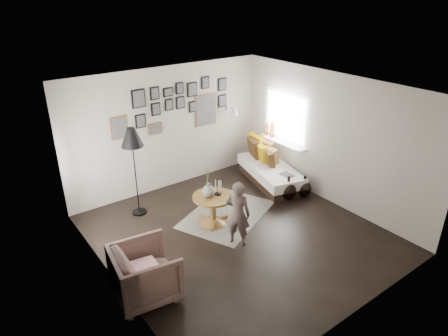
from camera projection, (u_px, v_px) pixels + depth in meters
ground at (238, 234)px, 7.12m from camera, size 4.80×4.80×0.00m
wall_back at (168, 129)px, 8.31m from camera, size 4.50×0.00×4.50m
wall_front at (364, 235)px, 4.82m from camera, size 4.50×0.00×4.50m
wall_left at (109, 210)px, 5.35m from camera, size 0.00×4.80×4.80m
wall_right at (330, 139)px, 7.78m from camera, size 0.00×4.80×4.80m
ceiling at (241, 90)px, 6.02m from camera, size 4.80×4.80×0.00m
door_left at (83, 192)px, 6.34m from camera, size 0.00×2.14×2.14m
window_right at (278, 138)px, 8.88m from camera, size 0.15×1.32×1.30m
gallery_wall at (179, 106)px, 8.27m from camera, size 2.74×0.03×1.08m
wall_sconce at (234, 112)px, 8.89m from camera, size 0.18×0.36×0.16m
rug at (227, 214)px, 7.71m from camera, size 2.17×1.90×0.01m
pedestal_table at (213, 211)px, 7.32m from camera, size 0.74×0.74×0.58m
vase at (208, 189)px, 7.09m from camera, size 0.21×0.21×0.53m
candles at (218, 188)px, 7.19m from camera, size 0.13×0.13×0.27m
daybed at (268, 170)px, 8.90m from camera, size 1.22×1.95×0.89m
magazine_on_daybed at (287, 175)px, 8.35m from camera, size 0.22×0.29×0.01m
armchair at (145, 273)px, 5.56m from camera, size 0.98×0.96×0.79m
armchair_cushion at (143, 266)px, 5.56m from camera, size 0.42×0.43×0.16m
floor_lamp at (132, 141)px, 7.15m from camera, size 0.41×0.41×1.74m
magazine_basket at (143, 280)px, 5.72m from camera, size 0.43×0.43×0.41m
demijohn_large at (288, 191)px, 8.17m from camera, size 0.35×0.35×0.53m
demijohn_small at (304, 189)px, 8.29m from camera, size 0.31×0.31×0.48m
child at (238, 214)px, 6.63m from camera, size 0.47×0.51×1.18m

